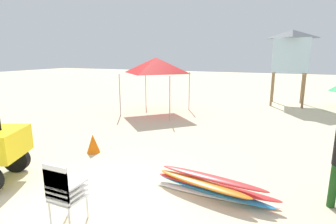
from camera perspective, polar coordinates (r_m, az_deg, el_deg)
ground at (r=5.54m, az=-15.42°, el=-18.47°), size 80.00×80.00×0.00m
stacked_plastic_chairs at (r=4.80m, az=-21.73°, el=-15.10°), size 0.48×0.48×1.11m
surfboard_pile at (r=5.59m, az=9.22°, el=-15.58°), size 2.59×0.81×0.40m
popup_canopy at (r=12.78m, az=-2.60°, el=9.99°), size 2.56×2.56×2.66m
lifeguard_tower at (r=16.32m, az=24.91°, el=11.82°), size 1.98×1.98×4.10m
traffic_cone_near at (r=8.01m, az=-15.80°, el=-6.53°), size 0.38×0.38×0.55m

